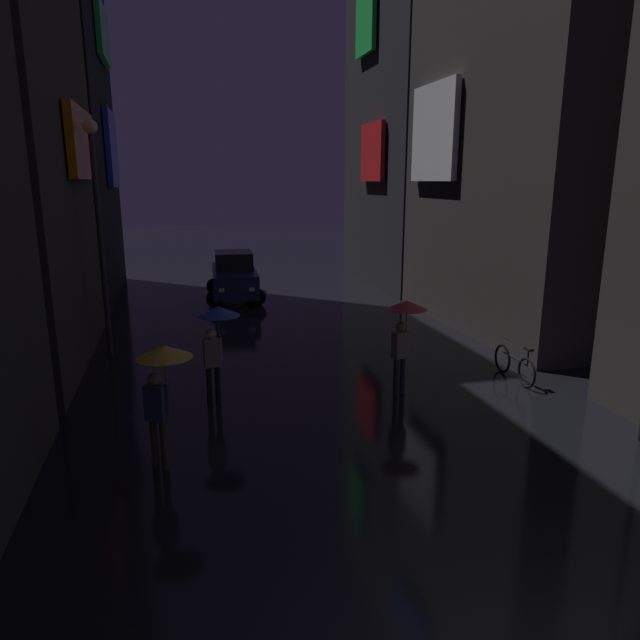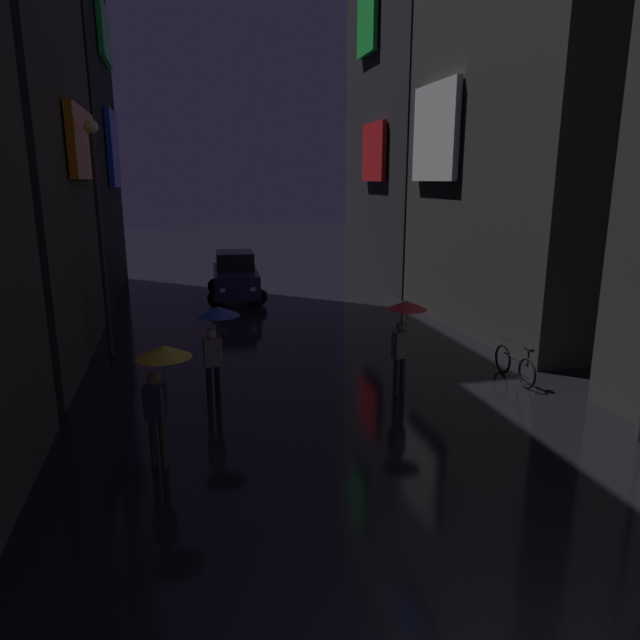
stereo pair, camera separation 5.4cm
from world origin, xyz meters
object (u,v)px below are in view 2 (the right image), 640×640
at_px(pedestrian_midstreet_centre_yellow, 161,372).
at_px(streetlamp_left_far, 99,215).
at_px(pedestrian_foreground_left_red, 405,321).
at_px(bicycle_parked_at_storefront, 515,365).
at_px(pedestrian_foreground_right_blue, 216,328).
at_px(car_distant, 235,276).

height_order(pedestrian_midstreet_centre_yellow, streetlamp_left_far, streetlamp_left_far).
xyz_separation_m(pedestrian_foreground_left_red, bicycle_parked_at_storefront, (2.92, 0.11, -1.28)).
height_order(pedestrian_foreground_right_blue, car_distant, pedestrian_foreground_right_blue).
bearing_deg(pedestrian_midstreet_centre_yellow, streetlamp_left_far, 102.80).
xyz_separation_m(pedestrian_midstreet_centre_yellow, car_distant, (2.56, 13.68, -0.74)).
bearing_deg(streetlamp_left_far, bicycle_parked_at_storefront, -24.96).
bearing_deg(streetlamp_left_far, pedestrian_foreground_left_red, -34.42).
relative_size(pedestrian_midstreet_centre_yellow, car_distant, 0.50).
relative_size(bicycle_parked_at_storefront, car_distant, 0.43).
bearing_deg(streetlamp_left_far, pedestrian_midstreet_centre_yellow, -77.20).
xyz_separation_m(pedestrian_foreground_left_red, pedestrian_foreground_right_blue, (-4.06, 0.40, 0.00)).
bearing_deg(bicycle_parked_at_storefront, car_distant, 115.88).
distance_m(pedestrian_midstreet_centre_yellow, bicycle_parked_at_storefront, 8.49).
bearing_deg(pedestrian_foreground_left_red, car_distant, 102.68).
height_order(pedestrian_foreground_right_blue, bicycle_parked_at_storefront, pedestrian_foreground_right_blue).
relative_size(pedestrian_midstreet_centre_yellow, pedestrian_foreground_left_red, 1.00).
xyz_separation_m(pedestrian_foreground_right_blue, streetlamp_left_far, (-2.62, 4.18, 2.13)).
distance_m(pedestrian_foreground_right_blue, streetlamp_left_far, 5.37).
relative_size(pedestrian_foreground_right_blue, streetlamp_left_far, 0.34).
relative_size(pedestrian_foreground_left_red, pedestrian_foreground_right_blue, 1.00).
xyz_separation_m(car_distant, streetlamp_left_far, (-4.12, -6.83, 2.87)).
bearing_deg(pedestrian_foreground_left_red, pedestrian_foreground_right_blue, 174.33).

